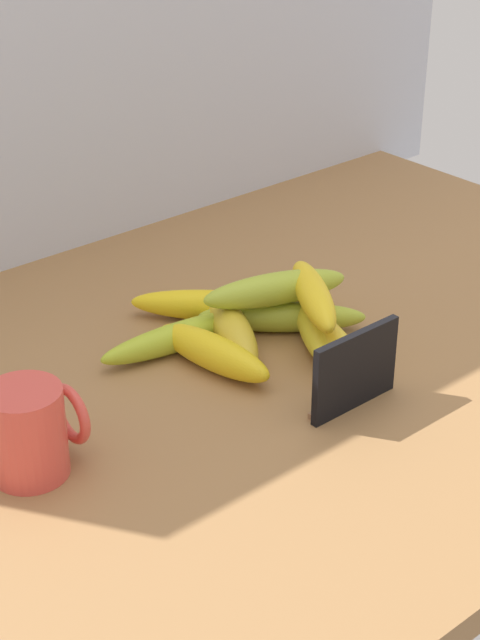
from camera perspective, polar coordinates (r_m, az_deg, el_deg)
The scene contains 12 objects.
counter_top at distance 113.77cm, azimuth 3.04°, elevation -2.21°, with size 110.00×76.00×3.00cm, color #9B6E41.
chalkboard_sign at distance 101.65cm, azimuth 6.38°, elevation -2.94°, with size 11.00×1.80×8.40cm.
coffee_mug at distance 93.66cm, azimuth -11.57°, elevation -6.07°, with size 8.56×7.06×8.78cm.
banana_0 at distance 112.03cm, azimuth -0.41°, elevation -0.62°, with size 15.47×4.00×4.00cm, color gold.
banana_1 at distance 108.27cm, azimuth -1.50°, elevation -1.80°, with size 15.33×3.85×3.85cm, color yellow.
banana_2 at distance 117.58cm, azimuth -1.22°, elevation 0.79°, with size 20.27×3.65×3.65cm, color yellow.
banana_3 at distance 112.01cm, azimuth -3.36°, elevation -0.90°, with size 19.27×3.23×3.23cm, color #A9BE29.
banana_4 at distance 115.50cm, azimuth 2.34°, elevation 0.17°, with size 18.92×3.45×3.45cm, color #A2B430.
banana_5 at distance 111.03cm, azimuth 4.89°, elevation -1.08°, with size 15.73×3.81×3.81cm, color yellow.
banana_6 at distance 114.95cm, azimuth 4.10°, elevation 0.10°, with size 19.43×3.94×3.94cm, color yellow.
banana_7 at distance 113.76cm, azimuth 1.97°, elevation 1.74°, with size 16.86×3.69×3.69cm, color #A7BC33.
banana_8 at distance 111.65cm, azimuth 4.21°, elevation 1.33°, with size 15.93×3.46×3.46cm, color yellow.
Camera 1 is at (-67.74, -70.25, 59.98)cm, focal length 57.62 mm.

